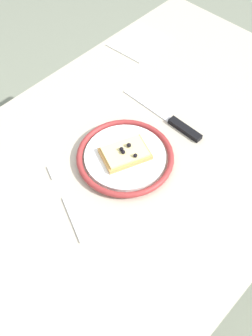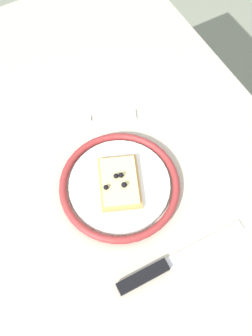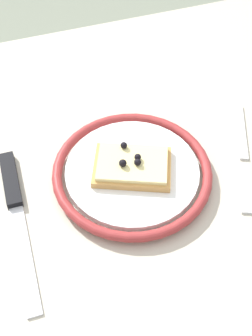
% 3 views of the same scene
% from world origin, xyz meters
% --- Properties ---
extents(dining_table, '(1.15, 0.70, 0.71)m').
position_xyz_m(dining_table, '(0.00, 0.00, 0.62)').
color(dining_table, '#BCB29E').
rests_on(dining_table, ground_plane).
extents(plate, '(0.22, 0.22, 0.02)m').
position_xyz_m(plate, '(-0.02, 0.01, 0.72)').
color(plate, white).
rests_on(plate, dining_table).
extents(pizza_slice_near, '(0.12, 0.10, 0.03)m').
position_xyz_m(pizza_slice_near, '(-0.02, 0.01, 0.74)').
color(pizza_slice_near, tan).
rests_on(pizza_slice_near, plate).
extents(knife, '(0.02, 0.24, 0.01)m').
position_xyz_m(knife, '(0.14, 0.00, 0.72)').
color(knife, silver).
rests_on(knife, dining_table).
extents(fork, '(0.09, 0.19, 0.00)m').
position_xyz_m(fork, '(-0.18, 0.03, 0.71)').
color(fork, silver).
rests_on(fork, dining_table).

